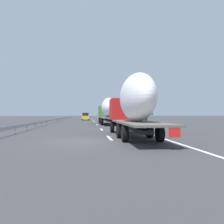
% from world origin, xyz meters
% --- Properties ---
extents(ground_plane, '(260.00, 260.00, 0.00)m').
position_xyz_m(ground_plane, '(40.00, 0.00, 0.00)').
color(ground_plane, '#38383A').
extents(lane_stripe_0, '(3.20, 0.20, 0.01)m').
position_xyz_m(lane_stripe_0, '(2.00, -1.80, 0.00)').
color(lane_stripe_0, white).
rests_on(lane_stripe_0, ground_plane).
extents(lane_stripe_1, '(3.20, 0.20, 0.01)m').
position_xyz_m(lane_stripe_1, '(11.08, -1.80, 0.00)').
color(lane_stripe_1, white).
rests_on(lane_stripe_1, ground_plane).
extents(lane_stripe_2, '(3.20, 0.20, 0.01)m').
position_xyz_m(lane_stripe_2, '(22.48, -1.80, 0.00)').
color(lane_stripe_2, white).
rests_on(lane_stripe_2, ground_plane).
extents(lane_stripe_3, '(3.20, 0.20, 0.01)m').
position_xyz_m(lane_stripe_3, '(34.99, -1.80, 0.00)').
color(lane_stripe_3, white).
rests_on(lane_stripe_3, ground_plane).
extents(lane_stripe_4, '(3.20, 0.20, 0.01)m').
position_xyz_m(lane_stripe_4, '(40.58, -1.80, 0.00)').
color(lane_stripe_4, white).
rests_on(lane_stripe_4, ground_plane).
extents(lane_stripe_5, '(3.20, 0.20, 0.01)m').
position_xyz_m(lane_stripe_5, '(46.21, -1.80, 0.00)').
color(lane_stripe_5, white).
rests_on(lane_stripe_5, ground_plane).
extents(lane_stripe_6, '(3.20, 0.20, 0.01)m').
position_xyz_m(lane_stripe_6, '(54.41, -1.80, 0.00)').
color(lane_stripe_6, white).
rests_on(lane_stripe_6, ground_plane).
extents(edge_line_right, '(110.00, 0.20, 0.01)m').
position_xyz_m(edge_line_right, '(45.00, -5.50, 0.00)').
color(edge_line_right, white).
rests_on(edge_line_right, ground_plane).
extents(truck_lead, '(13.59, 2.55, 4.18)m').
position_xyz_m(truck_lead, '(23.00, -3.60, 2.39)').
color(truck_lead, '#387038').
rests_on(truck_lead, ground_plane).
extents(truck_trailing, '(13.31, 2.55, 4.49)m').
position_xyz_m(truck_trailing, '(2.17, -3.60, 2.50)').
color(truck_trailing, '#B21919').
rests_on(truck_trailing, ground_plane).
extents(car_red_compact, '(4.34, 1.88, 1.77)m').
position_xyz_m(car_red_compact, '(61.60, 0.22, 0.90)').
color(car_red_compact, red).
rests_on(car_red_compact, ground_plane).
extents(car_white_van, '(4.51, 1.72, 1.85)m').
position_xyz_m(car_white_van, '(70.74, -0.11, 0.93)').
color(car_white_van, white).
rests_on(car_white_van, ground_plane).
extents(car_yellow_coupe, '(4.22, 1.83, 1.96)m').
position_xyz_m(car_yellow_coupe, '(47.87, 0.09, 0.97)').
color(car_yellow_coupe, gold).
rests_on(car_yellow_coupe, ground_plane).
extents(road_sign, '(0.10, 0.90, 2.91)m').
position_xyz_m(road_sign, '(43.18, -6.70, 2.02)').
color(road_sign, gray).
rests_on(road_sign, ground_plane).
extents(tree_0, '(3.66, 3.66, 7.18)m').
position_xyz_m(tree_0, '(43.08, -10.68, 4.26)').
color(tree_0, '#472D19').
rests_on(tree_0, ground_plane).
extents(tree_1, '(3.42, 3.42, 4.86)m').
position_xyz_m(tree_1, '(59.20, -10.43, 3.03)').
color(tree_1, '#472D19').
rests_on(tree_1, ground_plane).
extents(tree_2, '(2.79, 2.79, 5.00)m').
position_xyz_m(tree_2, '(30.33, -11.81, 3.22)').
color(tree_2, '#472D19').
rests_on(tree_2, ground_plane).
extents(guardrail_median, '(94.00, 0.10, 0.76)m').
position_xyz_m(guardrail_median, '(43.00, 6.00, 0.58)').
color(guardrail_median, '#9EA0A5').
rests_on(guardrail_median, ground_plane).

